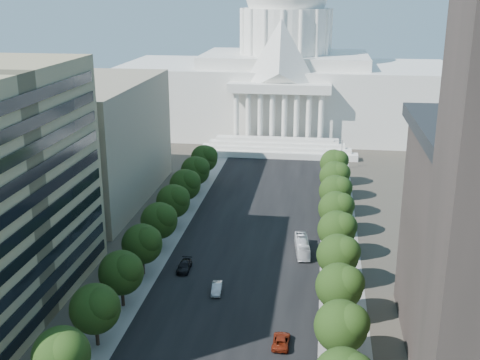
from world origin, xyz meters
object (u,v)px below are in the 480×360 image
at_px(car_dark_b, 184,266).
at_px(city_bus, 302,246).
at_px(car_red, 281,341).
at_px(car_silver, 217,288).

relative_size(car_dark_b, city_bus, 0.54).
height_order(car_red, car_dark_b, car_dark_b).
distance_m(car_silver, city_bus, 23.81).
relative_size(car_silver, city_bus, 0.47).
relative_size(car_red, car_dark_b, 0.96).
height_order(car_dark_b, city_bus, city_bus).
xyz_separation_m(car_silver, car_red, (12.47, -15.06, -0.05)).
xyz_separation_m(car_silver, car_dark_b, (-7.69, 7.89, 0.01)).
height_order(car_silver, car_dark_b, car_dark_b).
bearing_deg(city_bus, car_silver, -133.53).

